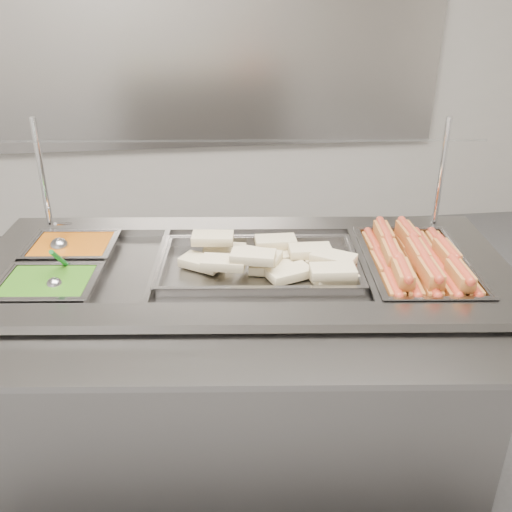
{
  "coord_description": "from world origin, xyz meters",
  "views": [
    {
      "loc": [
        -0.17,
        -1.3,
        1.61
      ],
      "look_at": [
        0.03,
        0.31,
        0.82
      ],
      "focal_mm": 40.0,
      "sensor_mm": 36.0,
      "label": 1
    }
  ],
  "objects": [
    {
      "name": "pan_wraps",
      "position": [
        0.04,
        0.31,
        0.78
      ],
      "size": [
        0.64,
        0.42,
        0.06
      ],
      "color": "gray",
      "rests_on": "steam_counter"
    },
    {
      "name": "tray_rail",
      "position": [
        -0.07,
        -0.14,
        0.76
      ],
      "size": [
        1.62,
        0.51,
        0.05
      ],
      "color": "gray",
      "rests_on": "steam_counter"
    },
    {
      "name": "steam_counter",
      "position": [
        -0.02,
        0.31,
        0.4
      ],
      "size": [
        1.75,
        0.93,
        0.8
      ],
      "color": "slate",
      "rests_on": "ground"
    },
    {
      "name": "ladle",
      "position": [
        -0.61,
        0.5,
        0.81
      ],
      "size": [
        0.06,
        0.18,
        0.12
      ],
      "color": "#BAB9BF",
      "rests_on": "pan_beans"
    },
    {
      "name": "pan_hotdogs",
      "position": [
        0.54,
        0.25,
        0.76
      ],
      "size": [
        0.36,
        0.52,
        0.09
      ],
      "color": "gray",
      "rests_on": "steam_counter"
    },
    {
      "name": "tortilla_wraps",
      "position": [
        0.1,
        0.29,
        0.81
      ],
      "size": [
        0.56,
        0.36,
        0.09
      ],
      "color": "#CEBD8A",
      "rests_on": "pan_wraps"
    },
    {
      "name": "serving_spoon",
      "position": [
        -0.58,
        0.24,
        0.81
      ],
      "size": [
        0.05,
        0.15,
        0.13
      ],
      "color": "#BAB9BF",
      "rests_on": "pan_peas"
    },
    {
      "name": "back_panel",
      "position": [
        0.0,
        2.45,
        1.2
      ],
      "size": [
        3.0,
        0.04,
        1.2
      ],
      "primitive_type": "cube",
      "color": "#AAA59F",
      "rests_on": "ground"
    },
    {
      "name": "hotdogs_in_buns",
      "position": [
        0.53,
        0.24,
        0.81
      ],
      "size": [
        0.32,
        0.48,
        0.1
      ],
      "color": "#A75B23",
      "rests_on": "pan_hotdogs"
    },
    {
      "name": "pan_peas",
      "position": [
        -0.6,
        0.25,
        0.77
      ],
      "size": [
        0.29,
        0.24,
        0.09
      ],
      "color": "gray",
      "rests_on": "steam_counter"
    },
    {
      "name": "pan_beans",
      "position": [
        -0.57,
        0.51,
        0.77
      ],
      "size": [
        0.29,
        0.24,
        0.09
      ],
      "color": "gray",
      "rests_on": "steam_counter"
    },
    {
      "name": "sneeze_guard",
      "position": [
        0.01,
        0.51,
        1.13
      ],
      "size": [
        1.49,
        0.43,
        0.39
      ],
      "color": "silver",
      "rests_on": "steam_counter"
    }
  ]
}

